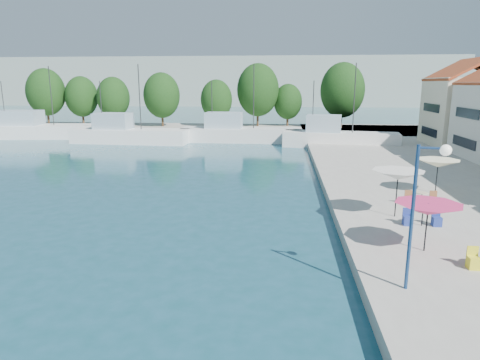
# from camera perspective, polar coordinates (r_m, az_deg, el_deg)

# --- Properties ---
(quay_far) EXTENTS (90.00, 16.00, 0.60)m
(quay_far) POSITION_cam_1_polar(r_m,az_deg,el_deg) (67.94, -3.69, 6.67)
(quay_far) COLOR #A19B92
(quay_far) RESTS_ON ground
(hill_west) EXTENTS (180.00, 40.00, 16.00)m
(hill_west) POSITION_cam_1_polar(r_m,az_deg,el_deg) (163.04, -6.11, 12.89)
(hill_west) COLOR #8E9B91
(hill_west) RESTS_ON ground
(hill_east) EXTENTS (140.00, 40.00, 12.00)m
(hill_east) POSITION_cam_1_polar(r_m,az_deg,el_deg) (183.41, 17.75, 11.73)
(hill_east) COLOR #8E9B91
(hill_east) RESTS_ON ground
(building_06) EXTENTS (9.00, 8.80, 10.20)m
(building_06) POSITION_cam_1_polar(r_m,az_deg,el_deg) (54.83, 28.57, 9.16)
(building_06) COLOR beige
(building_06) RESTS_ON quay_right
(trawler_01) EXTENTS (19.50, 7.16, 10.20)m
(trawler_01) POSITION_cam_1_polar(r_m,az_deg,el_deg) (66.76, -25.42, 6.03)
(trawler_01) COLOR white
(trawler_01) RESTS_ON ground
(trawler_02) EXTENTS (14.96, 4.53, 10.20)m
(trawler_02) POSITION_cam_1_polar(r_m,az_deg,el_deg) (56.80, -14.76, 5.86)
(trawler_02) COLOR white
(trawler_02) RESTS_ON ground
(trawler_03) EXTENTS (15.60, 4.21, 10.20)m
(trawler_03) POSITION_cam_1_polar(r_m,az_deg,el_deg) (56.26, -0.19, 6.22)
(trawler_03) COLOR silver
(trawler_03) RESTS_ON ground
(trawler_04) EXTENTS (13.83, 5.30, 10.20)m
(trawler_04) POSITION_cam_1_polar(r_m,az_deg,el_deg) (52.73, 12.86, 5.46)
(trawler_04) COLOR silver
(trawler_04) RESTS_ON ground
(tree_01) EXTENTS (6.34, 6.34, 9.39)m
(tree_01) POSITION_cam_1_polar(r_m,az_deg,el_deg) (80.75, -24.47, 10.61)
(tree_01) COLOR #3F2B19
(tree_01) RESTS_ON quay_far
(tree_02) EXTENTS (5.46, 5.46, 8.08)m
(tree_02) POSITION_cam_1_polar(r_m,az_deg,el_deg) (78.86, -20.38, 10.38)
(tree_02) COLOR #3F2B19
(tree_02) RESTS_ON quay_far
(tree_03) EXTENTS (5.38, 5.38, 7.96)m
(tree_03) POSITION_cam_1_polar(r_m,az_deg,el_deg) (75.32, -16.54, 10.51)
(tree_03) COLOR #3F2B19
(tree_03) RESTS_ON quay_far
(tree_04) EXTENTS (5.83, 5.83, 8.63)m
(tree_04) POSITION_cam_1_polar(r_m,az_deg,el_deg) (71.49, -10.41, 11.04)
(tree_04) COLOR #3F2B19
(tree_04) RESTS_ON quay_far
(tree_05) EXTENTS (5.07, 5.07, 7.50)m
(tree_05) POSITION_cam_1_polar(r_m,az_deg,el_deg) (69.80, -3.16, 10.65)
(tree_05) COLOR #3F2B19
(tree_05) RESTS_ON quay_far
(tree_06) EXTENTS (6.80, 6.80, 10.07)m
(tree_06) POSITION_cam_1_polar(r_m,az_deg,el_deg) (70.82, 2.40, 11.89)
(tree_06) COLOR #3F2B19
(tree_06) RESTS_ON quay_far
(tree_07) EXTENTS (4.61, 4.61, 6.83)m
(tree_07) POSITION_cam_1_polar(r_m,az_deg,el_deg) (71.67, 6.41, 10.34)
(tree_07) COLOR #3F2B19
(tree_07) RESTS_ON quay_far
(tree_08) EXTENTS (6.82, 6.82, 10.10)m
(tree_08) POSITION_cam_1_polar(r_m,az_deg,el_deg) (69.65, 13.50, 11.56)
(tree_08) COLOR #3F2B19
(tree_08) RESTS_ON quay_far
(umbrella_pink) EXTENTS (2.76, 2.76, 2.08)m
(umbrella_pink) POSITION_cam_1_polar(r_m,az_deg,el_deg) (19.32, 23.79, -3.58)
(umbrella_pink) COLOR black
(umbrella_pink) RESTS_ON quay_right
(umbrella_white) EXTENTS (2.72, 2.72, 2.50)m
(umbrella_white) POSITION_cam_1_polar(r_m,az_deg,el_deg) (23.67, 20.33, 0.63)
(umbrella_white) COLOR black
(umbrella_white) RESTS_ON quay_right
(umbrella_cream) EXTENTS (2.66, 2.66, 2.17)m
(umbrella_cream) POSITION_cam_1_polar(r_m,az_deg,el_deg) (30.02, 24.91, 2.03)
(umbrella_cream) COLOR black
(umbrella_cream) RESTS_ON quay_right
(cafe_table_02) EXTENTS (1.82, 0.70, 0.76)m
(cafe_table_02) POSITION_cam_1_polar(r_m,az_deg,el_deg) (23.10, 23.11, -4.93)
(cafe_table_02) COLOR black
(cafe_table_02) RESTS_ON quay_right
(cafe_table_03) EXTENTS (1.82, 0.70, 0.76)m
(cafe_table_03) POSITION_cam_1_polar(r_m,az_deg,el_deg) (26.87, 23.01, -2.52)
(cafe_table_03) COLOR black
(cafe_table_03) RESTS_ON quay_right
(street_lamp) EXTENTS (1.02, 0.40, 5.03)m
(street_lamp) POSITION_cam_1_polar(r_m,az_deg,el_deg) (15.11, 23.45, -1.38)
(street_lamp) COLOR navy
(street_lamp) RESTS_ON quay_right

